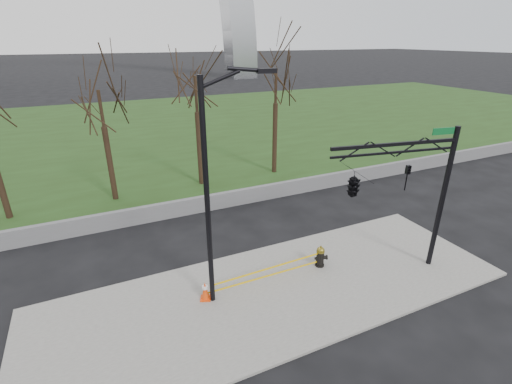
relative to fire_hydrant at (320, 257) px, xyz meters
name	(u,v)px	position (x,y,z in m)	size (l,w,h in m)	color
ground	(278,292)	(-2.37, -0.69, -0.54)	(500.00, 500.00, 0.00)	black
sidewalk	(278,291)	(-2.37, -0.69, -0.49)	(18.00, 6.00, 0.10)	slate
grass_strip	(146,128)	(-2.37, 29.31, -0.51)	(120.00, 40.00, 0.06)	#213915
guardrail	(211,202)	(-2.37, 7.31, -0.09)	(60.00, 0.30, 0.90)	#59595B
tree_row	(51,141)	(-9.82, 11.31, 3.33)	(31.09, 4.00, 7.74)	black
fire_hydrant	(320,257)	(0.00, 0.00, 0.00)	(0.59, 0.40, 0.95)	black
traffic_cone	(205,291)	(-5.02, -0.01, -0.07)	(0.50, 0.50, 0.74)	#EC410C
street_light	(213,182)	(-4.57, -0.18, 4.16)	(2.39, 0.47, 8.21)	black
traffic_signal_mast	(373,182)	(1.12, -1.23, 3.61)	(5.03, 2.54, 6.00)	black
caution_tape	(268,272)	(-2.46, -0.04, -0.02)	(5.00, 0.16, 0.48)	#EBB60C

